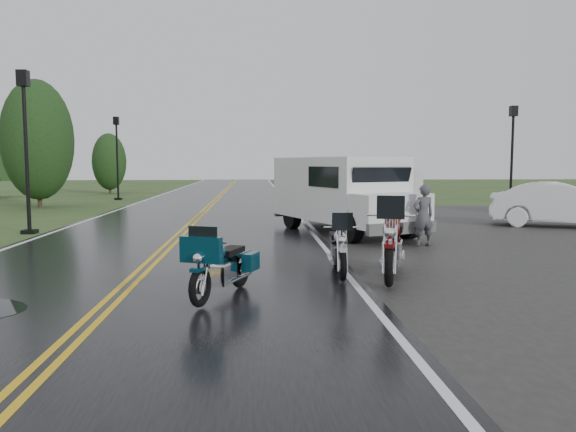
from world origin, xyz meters
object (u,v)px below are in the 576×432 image
object	(u,v)px
van_white	(352,200)
sedan_white	(561,205)
motorcycle_red	(390,246)
lamp_post_near_left	(26,152)
lamp_post_far_right	(512,159)
motorcycle_teal	(200,271)
person_at_van	(423,217)
lamp_post_far_left	(117,158)
motorcycle_silver	(343,251)

from	to	relation	value
van_white	sedan_white	bearing A→B (deg)	2.23
motorcycle_red	lamp_post_near_left	distance (m)	11.98
sedan_white	lamp_post_far_right	size ratio (longest dim) A/B	0.97
motorcycle_red	motorcycle_teal	world-z (taller)	motorcycle_red
motorcycle_red	person_at_van	size ratio (longest dim) A/B	1.63
lamp_post_far_right	lamp_post_far_left	bearing A→B (deg)	152.71
lamp_post_far_right	person_at_van	bearing A→B (deg)	-125.32
motorcycle_red	motorcycle_teal	distance (m)	3.14
motorcycle_red	van_white	world-z (taller)	van_white
van_white	lamp_post_far_left	distance (m)	20.64
motorcycle_silver	lamp_post_far_right	size ratio (longest dim) A/B	0.44
motorcycle_red	van_white	size ratio (longest dim) A/B	0.42
motorcycle_teal	lamp_post_far_right	distance (m)	18.80
lamp_post_far_left	motorcycle_red	bearing A→B (deg)	-67.05
motorcycle_silver	lamp_post_far_right	world-z (taller)	lamp_post_far_right
motorcycle_silver	person_at_van	xyz separation A→B (m)	(2.66, 4.15, 0.18)
sedan_white	lamp_post_far_left	bearing A→B (deg)	74.49
motorcycle_teal	lamp_post_far_left	xyz separation A→B (m)	(-6.89, 24.30, 1.77)
motorcycle_red	lamp_post_far_right	world-z (taller)	lamp_post_far_right
sedan_white	motorcycle_teal	bearing A→B (deg)	156.69
motorcycle_teal	sedan_white	size ratio (longest dim) A/B	0.45
motorcycle_teal	van_white	distance (m)	7.16
lamp_post_far_left	van_white	bearing A→B (deg)	-60.53
motorcycle_red	motorcycle_silver	size ratio (longest dim) A/B	1.27
van_white	person_at_van	size ratio (longest dim) A/B	3.84
lamp_post_far_right	motorcycle_red	bearing A→B (deg)	-121.48
person_at_van	lamp_post_near_left	bearing A→B (deg)	-29.31
person_at_van	lamp_post_far_left	size ratio (longest dim) A/B	0.32
van_white	lamp_post_far_left	xyz separation A→B (m)	(-10.14, 17.94, 1.20)
motorcycle_teal	person_at_van	world-z (taller)	person_at_van
lamp_post_far_left	sedan_white	bearing A→B (deg)	-40.01
lamp_post_near_left	lamp_post_far_right	xyz separation A→B (m)	(17.24, 5.82, -0.17)
van_white	lamp_post_near_left	xyz separation A→B (m)	(-9.10, 2.69, 1.25)
motorcycle_red	motorcycle_silver	xyz separation A→B (m)	(-0.69, 0.50, -0.15)
motorcycle_red	lamp_post_near_left	size ratio (longest dim) A/B	0.52
motorcycle_silver	motorcycle_teal	bearing A→B (deg)	-141.43
motorcycle_silver	sedan_white	xyz separation A→B (m)	(8.35, 8.04, 0.14)
motorcycle_silver	lamp_post_far_left	world-z (taller)	lamp_post_far_left
motorcycle_silver	sedan_white	distance (m)	11.59
motorcycle_teal	motorcycle_silver	size ratio (longest dim) A/B	0.99
lamp_post_far_right	motorcycle_silver	bearing A→B (deg)	-124.49
sedan_white	lamp_post_near_left	xyz separation A→B (m)	(-16.46, -0.57, 1.68)
sedan_white	lamp_post_far_left	world-z (taller)	lamp_post_far_left
motorcycle_teal	motorcycle_red	bearing A→B (deg)	42.06
lamp_post_near_left	lamp_post_far_left	bearing A→B (deg)	93.89
motorcycle_red	person_at_van	bearing A→B (deg)	83.67
motorcycle_silver	person_at_van	bearing A→B (deg)	61.02
lamp_post_far_left	lamp_post_far_right	size ratio (longest dim) A/B	1.05
lamp_post_far_left	lamp_post_far_right	world-z (taller)	lamp_post_far_left
motorcycle_red	van_white	distance (m)	5.30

